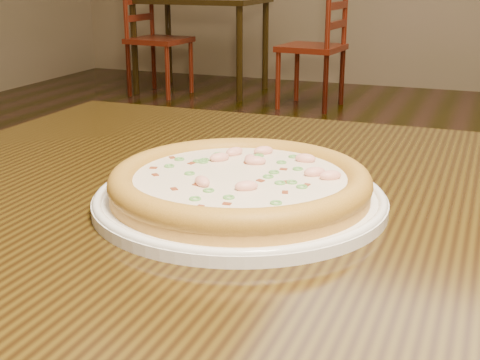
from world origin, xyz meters
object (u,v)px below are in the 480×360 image
(plate, at_px, (240,199))
(bg_table_left, at_px, (201,10))
(hero_table, at_px, (354,287))
(pizza, at_px, (240,182))
(chair_a, at_px, (153,39))
(chair_b, at_px, (319,47))

(plate, height_order, bg_table_left, plate)
(hero_table, bearing_deg, pizza, -157.51)
(hero_table, distance_m, chair_a, 4.78)
(plate, relative_size, chair_a, 0.33)
(chair_b, bearing_deg, plate, -76.65)
(pizza, relative_size, bg_table_left, 0.28)
(plate, bearing_deg, chair_a, 119.41)
(hero_table, bearing_deg, chair_b, 105.12)
(plate, bearing_deg, hero_table, 22.62)
(bg_table_left, bearing_deg, pizza, -65.17)
(hero_table, bearing_deg, bg_table_left, 116.36)
(hero_table, height_order, chair_b, chair_b)
(chair_a, height_order, chair_b, same)
(hero_table, xyz_separation_m, chair_a, (-2.46, 4.09, -0.21))
(bg_table_left, bearing_deg, chair_b, -16.66)
(pizza, xyz_separation_m, chair_a, (-2.34, 4.14, -0.34))
(bg_table_left, distance_m, chair_a, 0.45)
(plate, height_order, chair_b, chair_b)
(hero_table, xyz_separation_m, plate, (-0.12, -0.05, 0.11))
(chair_b, bearing_deg, bg_table_left, 163.34)
(plate, relative_size, pizza, 1.12)
(plate, distance_m, chair_b, 4.20)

